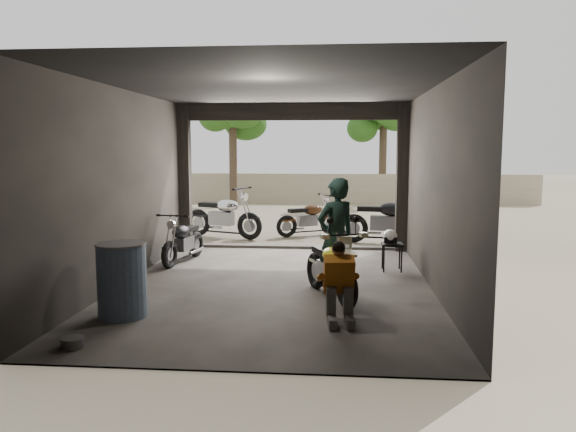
% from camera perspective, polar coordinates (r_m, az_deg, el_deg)
% --- Properties ---
extents(ground, '(80.00, 80.00, 0.00)m').
position_cam_1_polar(ground, '(9.17, -1.36, -7.25)').
color(ground, '#7A6D56').
rests_on(ground, ground).
extents(garage, '(7.00, 7.13, 3.20)m').
position_cam_1_polar(garage, '(9.48, -1.01, 1.07)').
color(garage, '#2D2B28').
rests_on(garage, ground).
extents(boundary_wall, '(18.00, 0.30, 1.20)m').
position_cam_1_polar(boundary_wall, '(22.92, 2.54, 2.83)').
color(boundary_wall, gray).
rests_on(boundary_wall, ground).
extents(tree_left, '(2.20, 2.20, 5.60)m').
position_cam_1_polar(tree_left, '(21.77, -5.67, 11.50)').
color(tree_left, '#382B1E').
rests_on(tree_left, ground).
extents(tree_right, '(2.20, 2.20, 5.00)m').
position_cam_1_polar(tree_right, '(22.94, 9.69, 10.13)').
color(tree_right, '#382B1E').
rests_on(tree_right, ground).
extents(main_bike, '(1.24, 1.73, 1.07)m').
position_cam_1_polar(main_bike, '(8.41, 4.33, -4.83)').
color(main_bike, beige).
rests_on(main_bike, ground).
extents(left_bike, '(0.87, 1.57, 1.00)m').
position_cam_1_polar(left_bike, '(11.17, -10.60, -2.17)').
color(left_bike, black).
rests_on(left_bike, ground).
extents(outside_bike_a, '(2.06, 1.42, 1.29)m').
position_cam_1_polar(outside_bike_a, '(14.11, -6.60, 0.38)').
color(outside_bike_a, black).
rests_on(outside_bike_a, ground).
extents(outside_bike_b, '(1.68, 1.34, 1.06)m').
position_cam_1_polar(outside_bike_b, '(14.34, 2.13, 0.07)').
color(outside_bike_b, '#422210').
rests_on(outside_bike_b, ground).
extents(outside_bike_c, '(2.00, 1.02, 1.29)m').
position_cam_1_polar(outside_bike_c, '(13.34, 9.95, -0.05)').
color(outside_bike_c, black).
rests_on(outside_bike_c, ground).
extents(rider, '(0.79, 0.73, 1.80)m').
position_cam_1_polar(rider, '(8.63, 4.89, -2.07)').
color(rider, black).
rests_on(rider, ground).
extents(mechanic, '(0.59, 0.75, 1.01)m').
position_cam_1_polar(mechanic, '(7.23, 5.27, -7.03)').
color(mechanic, '#BA6918').
rests_on(mechanic, ground).
extents(stool, '(0.38, 0.38, 0.52)m').
position_cam_1_polar(stool, '(10.39, 10.53, -3.14)').
color(stool, black).
rests_on(stool, ground).
extents(helmet, '(0.29, 0.30, 0.25)m').
position_cam_1_polar(helmet, '(10.40, 10.32, -2.02)').
color(helmet, white).
rests_on(helmet, stool).
extents(oil_drum, '(0.82, 0.82, 1.00)m').
position_cam_1_polar(oil_drum, '(7.77, -16.51, -6.36)').
color(oil_drum, '#42546E').
rests_on(oil_drum, ground).
extents(sign_post, '(0.87, 0.08, 2.60)m').
position_cam_1_polar(sign_post, '(11.98, 16.74, 4.39)').
color(sign_post, black).
rests_on(sign_post, ground).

